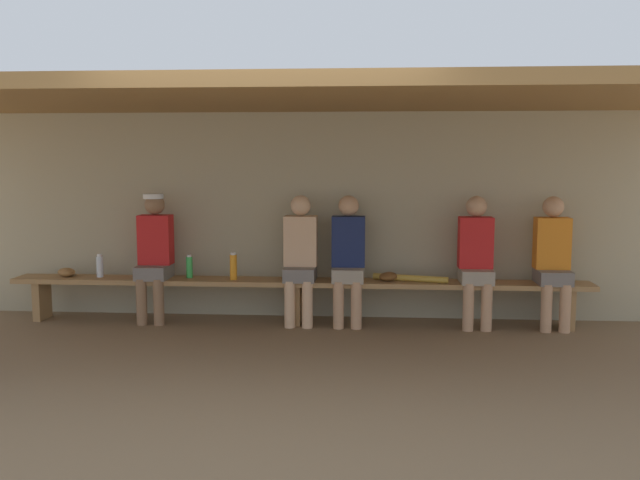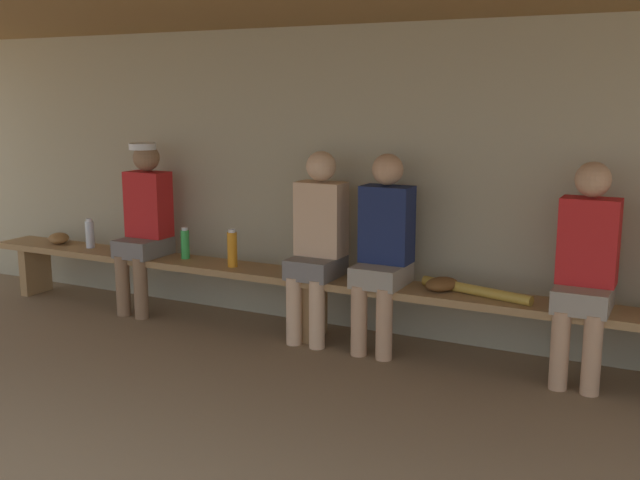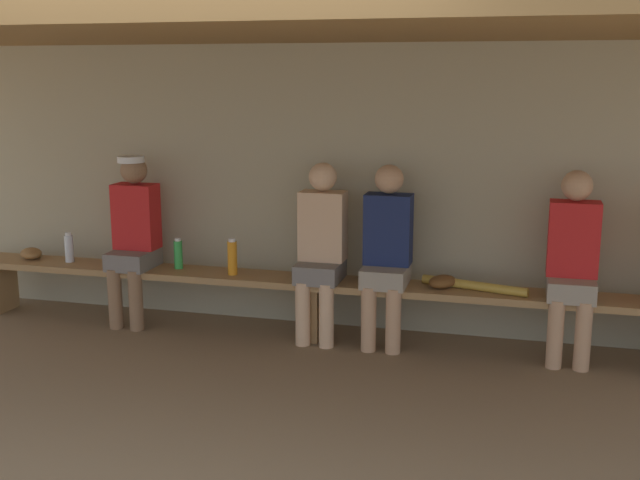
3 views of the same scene
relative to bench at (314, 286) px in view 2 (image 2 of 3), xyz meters
The scene contains 13 objects.
ground_plane 1.60m from the bench, 90.00° to the right, with size 24.00×24.00×0.00m, color brown.
back_wall 0.84m from the bench, 90.00° to the left, with size 8.00×0.20×2.20m, color tan.
bench is the anchor object (origin of this frame).
player_middle 0.63m from the bench, ahead, with size 0.34×0.42×1.34m.
player_near_post 0.34m from the bench, ahead, with size 0.34×0.42×1.34m.
player_in_white 1.55m from the bench, behind, with size 0.34×0.42×1.34m.
player_leftmost 1.85m from the bench, ahead, with size 0.34×0.42×1.34m.
water_bottle_orange 0.70m from the bench, behind, with size 0.07×0.07×0.28m.
water_bottle_blue 2.12m from the bench, behind, with size 0.07×0.07×0.25m.
water_bottle_clear 1.16m from the bench, behind, with size 0.07×0.07×0.25m.
baseball_glove_worn 2.49m from the bench, behind, with size 0.24×0.17×0.09m, color olive.
baseball_glove_dark_brown 0.95m from the bench, ahead, with size 0.24×0.17×0.09m, color brown.
baseball_bat 1.17m from the bench, ahead, with size 0.07×0.07×0.77m, color #B28C33.
Camera 2 is at (2.39, -3.04, 1.73)m, focal length 42.30 mm.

